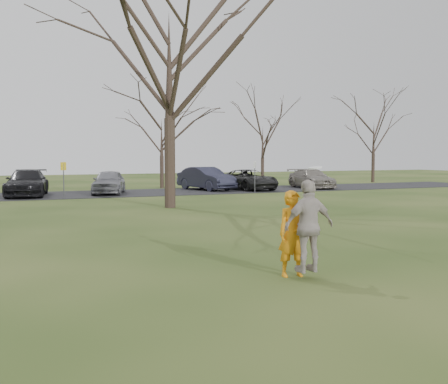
{
  "coord_description": "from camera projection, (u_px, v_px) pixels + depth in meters",
  "views": [
    {
      "loc": [
        -5.72,
        -9.16,
        2.5
      ],
      "look_at": [
        0.0,
        4.0,
        1.5
      ],
      "focal_mm": 43.06,
      "sensor_mm": 36.0,
      "label": 1
    }
  ],
  "objects": [
    {
      "name": "ground",
      "position": [
        303.0,
        279.0,
        10.83
      ],
      "size": [
        120.0,
        120.0,
        0.0
      ],
      "primitive_type": "plane",
      "color": "#1E380F",
      "rests_on": "ground"
    },
    {
      "name": "parking_strip",
      "position": [
        91.0,
        194.0,
        33.71
      ],
      "size": [
        62.0,
        6.5,
        0.04
      ],
      "primitive_type": "cube",
      "color": "black",
      "rests_on": "ground"
    },
    {
      "name": "player_defender",
      "position": [
        293.0,
        234.0,
        10.99
      ],
      "size": [
        0.69,
        0.5,
        1.77
      ],
      "primitive_type": "imported",
      "rotation": [
        0.0,
        0.0,
        -0.12
      ],
      "color": "orange",
      "rests_on": "ground"
    },
    {
      "name": "car_3",
      "position": [
        27.0,
        183.0,
        31.91
      ],
      "size": [
        3.07,
        5.72,
        1.58
      ],
      "primitive_type": "imported",
      "rotation": [
        0.0,
        0.0,
        -0.17
      ],
      "color": "black",
      "rests_on": "parking_strip"
    },
    {
      "name": "car_4",
      "position": [
        109.0,
        182.0,
        33.72
      ],
      "size": [
        3.09,
        4.78,
        1.51
      ],
      "primitive_type": "imported",
      "rotation": [
        0.0,
        0.0,
        -0.32
      ],
      "color": "gray",
      "rests_on": "parking_strip"
    },
    {
      "name": "car_5",
      "position": [
        206.0,
        178.0,
        37.29
      ],
      "size": [
        2.95,
        5.14,
        1.6
      ],
      "primitive_type": "imported",
      "rotation": [
        0.0,
        0.0,
        0.28
      ],
      "color": "#27283B",
      "rests_on": "parking_strip"
    },
    {
      "name": "car_6",
      "position": [
        249.0,
        180.0,
        37.57
      ],
      "size": [
        2.85,
        5.31,
        1.42
      ],
      "primitive_type": "imported",
      "rotation": [
        0.0,
        0.0,
        0.1
      ],
      "color": "black",
      "rests_on": "parking_strip"
    },
    {
      "name": "car_7",
      "position": [
        312.0,
        178.0,
        39.57
      ],
      "size": [
        2.26,
        4.93,
        1.4
      ],
      "primitive_type": "imported",
      "rotation": [
        0.0,
        0.0,
        -0.06
      ],
      "color": "gray",
      "rests_on": "parking_strip"
    },
    {
      "name": "catching_play",
      "position": [
        309.0,
        226.0,
        10.69
      ],
      "size": [
        1.09,
        0.46,
        2.13
      ],
      "color": "#B0A49E",
      "rests_on": "ground"
    },
    {
      "name": "sign_yellow",
      "position": [
        64.0,
        173.0,
        30.07
      ],
      "size": [
        0.35,
        0.35,
        2.08
      ],
      "color": "#47474C",
      "rests_on": "ground"
    },
    {
      "name": "sign_white",
      "position": [
        255.0,
        171.0,
        34.83
      ],
      "size": [
        0.35,
        0.35,
        2.08
      ],
      "color": "#47474C",
      "rests_on": "ground"
    },
    {
      "name": "big_tree",
      "position": [
        169.0,
        57.0,
        24.86
      ],
      "size": [
        9.0,
        9.0,
        14.0
      ],
      "primitive_type": null,
      "color": "#352821",
      "rests_on": "ground"
    },
    {
      "name": "small_tree_row",
      "position": [
        138.0,
        136.0,
        39.81
      ],
      "size": [
        55.0,
        5.9,
        8.5
      ],
      "color": "#352821",
      "rests_on": "ground"
    }
  ]
}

